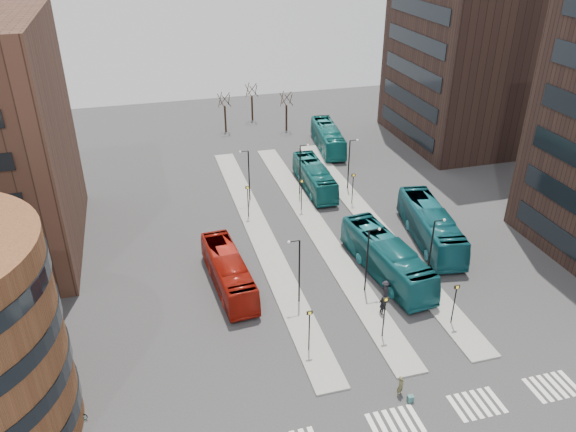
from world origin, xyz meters
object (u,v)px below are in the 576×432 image
object	(u,v)px
red_bus	(228,271)
teal_bus_b	(314,177)
traveller	(401,386)
bicycle_far	(76,415)
teal_bus_a	(386,258)
commuter_c	(385,290)
teal_bus_c	(430,226)
commuter_b	(383,306)
suitcase	(410,399)
commuter_a	(240,290)
teal_bus_d	(328,137)

from	to	relation	value
red_bus	teal_bus_b	bearing A→B (deg)	47.63
traveller	bicycle_far	world-z (taller)	traveller
teal_bus_a	commuter_c	distance (m)	3.79
commuter_c	teal_bus_a	bearing A→B (deg)	157.99
teal_bus_c	commuter_b	size ratio (longest dim) A/B	7.09
suitcase	red_bus	bearing A→B (deg)	119.43
teal_bus_a	traveller	bearing A→B (deg)	-116.13
teal_bus_c	commuter_b	xyz separation A→B (m)	(-9.41, -9.72, -0.89)
suitcase	commuter_a	world-z (taller)	commuter_a
teal_bus_c	bicycle_far	world-z (taller)	teal_bus_c
teal_bus_c	commuter_a	distance (m)	20.75
teal_bus_c	teal_bus_d	world-z (taller)	teal_bus_c
teal_bus_c	commuter_a	xyz separation A→B (m)	(-20.24, -4.49, -0.86)
red_bus	traveller	distance (m)	18.23
traveller	suitcase	bearing A→B (deg)	-89.23
suitcase	commuter_c	world-z (taller)	commuter_c
red_bus	traveller	size ratio (longest dim) A/B	6.86
red_bus	commuter_c	xyz separation A→B (m)	(12.61, -5.31, -0.68)
red_bus	traveller	bearing A→B (deg)	-64.51
teal_bus_d	traveller	world-z (taller)	teal_bus_d
red_bus	commuter_a	distance (m)	2.36
teal_bus_c	bicycle_far	bearing A→B (deg)	-147.48
traveller	commuter_c	bearing A→B (deg)	42.39
suitcase	commuter_b	world-z (taller)	commuter_b
suitcase	bicycle_far	distance (m)	22.20
traveller	commuter_b	size ratio (longest dim) A/B	0.88
teal_bus_a	commuter_a	world-z (taller)	teal_bus_a
teal_bus_a	teal_bus_c	bearing A→B (deg)	26.59
commuter_b	commuter_c	distance (m)	2.45
teal_bus_c	traveller	distance (m)	21.63
teal_bus_a	commuter_b	size ratio (longest dim) A/B	6.99
commuter_a	bicycle_far	bearing A→B (deg)	25.09
teal_bus_c	traveller	size ratio (longest dim) A/B	8.03
suitcase	teal_bus_b	bearing A→B (deg)	82.99
suitcase	commuter_c	bearing A→B (deg)	74.07
suitcase	traveller	size ratio (longest dim) A/B	0.31
teal_bus_c	commuter_c	size ratio (longest dim) A/B	7.58
suitcase	commuter_c	size ratio (longest dim) A/B	0.30
teal_bus_a	commuter_b	xyz separation A→B (m)	(-2.73, -5.47, -0.86)
commuter_c	bicycle_far	distance (m)	25.84
red_bus	teal_bus_d	world-z (taller)	teal_bus_d
suitcase	teal_bus_c	size ratio (longest dim) A/B	0.04
suitcase	teal_bus_a	xyz separation A→B (m)	(4.68, 14.60, 1.52)
teal_bus_a	suitcase	bearing A→B (deg)	-113.68
bicycle_far	teal_bus_c	bearing A→B (deg)	-52.43
teal_bus_a	bicycle_far	size ratio (longest dim) A/B	8.42
teal_bus_b	teal_bus_d	world-z (taller)	teal_bus_d
teal_bus_a	teal_bus_b	world-z (taller)	teal_bus_a
red_bus	commuter_b	distance (m)	13.63
teal_bus_d	traveller	xyz separation A→B (m)	(-10.28, -45.03, -0.84)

